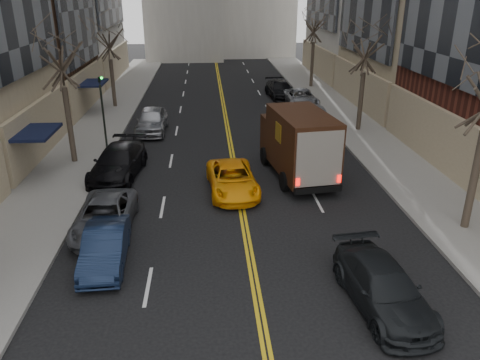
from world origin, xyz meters
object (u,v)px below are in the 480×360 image
(ups_truck, at_px, (298,144))
(observer_sedan, at_px, (383,287))
(pedestrian, at_px, (279,158))
(taxi, at_px, (232,179))

(ups_truck, distance_m, observer_sedan, 10.81)
(observer_sedan, distance_m, pedestrian, 11.30)
(pedestrian, bearing_deg, observer_sedan, 170.30)
(observer_sedan, distance_m, taxi, 9.83)
(observer_sedan, bearing_deg, ups_truck, 87.19)
(ups_truck, bearing_deg, observer_sedan, -94.41)
(observer_sedan, bearing_deg, pedestrian, 91.32)
(pedestrian, bearing_deg, ups_truck, -135.99)
(observer_sedan, relative_size, taxi, 1.02)
(pedestrian, bearing_deg, taxi, 113.88)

